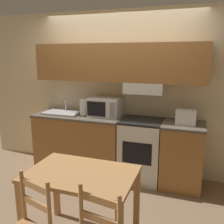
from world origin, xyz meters
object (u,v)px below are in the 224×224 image
(stove_range, at_px, (141,150))
(toaster, at_px, (186,117))
(sink_basin, at_px, (62,112))
(dining_table, at_px, (81,184))
(microwave, at_px, (105,107))
(paper_towel_roll, at_px, (83,108))

(stove_range, xyz_separation_m, toaster, (0.62, -0.02, 0.57))
(sink_basin, distance_m, dining_table, 1.87)
(stove_range, bearing_deg, dining_table, -99.80)
(microwave, xyz_separation_m, sink_basin, (-0.73, -0.08, -0.13))
(toaster, distance_m, sink_basin, 1.95)
(stove_range, xyz_separation_m, paper_towel_roll, (-0.94, -0.03, 0.60))
(stove_range, height_order, sink_basin, sink_basin)
(toaster, distance_m, dining_table, 1.77)
(toaster, bearing_deg, stove_range, 178.10)
(stove_range, distance_m, toaster, 0.84)
(stove_range, distance_m, microwave, 0.86)
(paper_towel_roll, bearing_deg, toaster, 0.42)
(microwave, distance_m, toaster, 1.23)
(stove_range, xyz_separation_m, sink_basin, (-1.33, -0.01, 0.49))
(toaster, height_order, sink_basin, sink_basin)
(microwave, height_order, sink_basin, microwave)
(stove_range, height_order, toaster, toaster)
(dining_table, bearing_deg, stove_range, 80.20)
(toaster, bearing_deg, sink_basin, 179.63)
(dining_table, bearing_deg, microwave, 102.18)
(toaster, relative_size, paper_towel_roll, 1.09)
(toaster, xyz_separation_m, paper_towel_roll, (-1.56, -0.01, 0.03))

